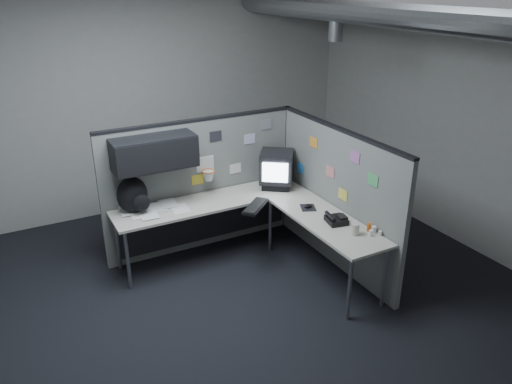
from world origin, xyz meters
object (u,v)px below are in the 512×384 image
phone (336,219)px  backpack (133,196)px  monitor (277,169)px  keyboard (256,206)px  desk (242,214)px

phone → backpack: size_ratio=0.60×
monitor → phone: 1.18m
phone → keyboard: bearing=149.5°
monitor → backpack: 1.76m
desk → keyboard: (0.10, -0.15, 0.14)m
monitor → backpack: size_ratio=1.31×
keyboard → phone: (0.57, -0.72, 0.02)m
monitor → desk: bearing=-164.1°
keyboard → backpack: 1.35m
keyboard → backpack: (-1.23, 0.53, 0.18)m
desk → monitor: monitor is taller
monitor → keyboard: monitor is taller
monitor → keyboard: 0.72m
desk → backpack: size_ratio=5.59×
phone → backpack: 2.20m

